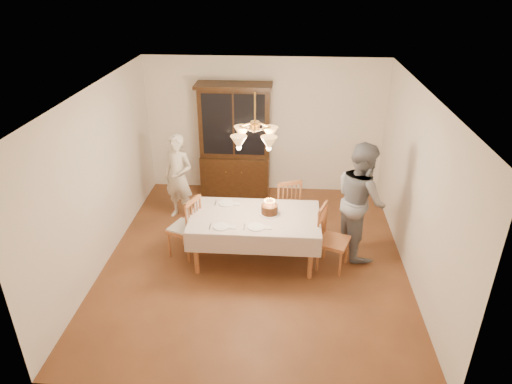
# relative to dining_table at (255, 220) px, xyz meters

# --- Properties ---
(ground) EXTENTS (5.00, 5.00, 0.00)m
(ground) POSITION_rel_dining_table_xyz_m (0.00, 0.00, -0.68)
(ground) COLOR brown
(ground) RESTS_ON ground
(room_shell) EXTENTS (5.00, 5.00, 5.00)m
(room_shell) POSITION_rel_dining_table_xyz_m (0.00, 0.00, 0.90)
(room_shell) COLOR white
(room_shell) RESTS_ON ground
(dining_table) EXTENTS (1.90, 1.10, 0.76)m
(dining_table) POSITION_rel_dining_table_xyz_m (0.00, 0.00, 0.00)
(dining_table) COLOR #97522C
(dining_table) RESTS_ON ground
(china_hutch) EXTENTS (1.38, 0.54, 2.16)m
(china_hutch) POSITION_rel_dining_table_xyz_m (-0.55, 2.25, 0.36)
(china_hutch) COLOR black
(china_hutch) RESTS_ON ground
(chair_far_side) EXTENTS (0.57, 0.56, 1.00)m
(chair_far_side) POSITION_rel_dining_table_xyz_m (0.43, 0.86, -0.24)
(chair_far_side) COLOR #97522C
(chair_far_side) RESTS_ON ground
(chair_left_end) EXTENTS (0.55, 0.56, 1.00)m
(chair_left_end) POSITION_rel_dining_table_xyz_m (-1.08, 0.06, -0.23)
(chair_left_end) COLOR #97522C
(chair_left_end) RESTS_ON ground
(chair_right_end) EXTENTS (0.55, 0.56, 1.00)m
(chair_right_end) POSITION_rel_dining_table_xyz_m (1.14, -0.13, -0.24)
(chair_right_end) COLOR #97522C
(chair_right_end) RESTS_ON ground
(elderly_woman) EXTENTS (0.67, 0.57, 1.55)m
(elderly_woman) POSITION_rel_dining_table_xyz_m (-1.41, 1.20, 0.09)
(elderly_woman) COLOR silver
(elderly_woman) RESTS_ON ground
(adult_in_grey) EXTENTS (0.92, 1.05, 1.81)m
(adult_in_grey) POSITION_rel_dining_table_xyz_m (1.56, 0.34, 0.22)
(adult_in_grey) COLOR slate
(adult_in_grey) RESTS_ON ground
(birthday_cake) EXTENTS (0.30, 0.30, 0.23)m
(birthday_cake) POSITION_rel_dining_table_xyz_m (0.21, 0.08, 0.15)
(birthday_cake) COLOR white
(birthday_cake) RESTS_ON dining_table
(place_setting_near_left) EXTENTS (0.38, 0.23, 0.02)m
(place_setting_near_left) POSITION_rel_dining_table_xyz_m (-0.44, -0.35, 0.08)
(place_setting_near_left) COLOR white
(place_setting_near_left) RESTS_ON dining_table
(place_setting_near_right) EXTENTS (0.39, 0.24, 0.02)m
(place_setting_near_right) POSITION_rel_dining_table_xyz_m (0.05, -0.32, 0.08)
(place_setting_near_right) COLOR white
(place_setting_near_right) RESTS_ON dining_table
(place_setting_far_left) EXTENTS (0.39, 0.24, 0.02)m
(place_setting_far_left) POSITION_rel_dining_table_xyz_m (-0.46, 0.35, 0.08)
(place_setting_far_left) COLOR white
(place_setting_far_left) RESTS_ON dining_table
(chandelier) EXTENTS (0.62, 0.62, 0.73)m
(chandelier) POSITION_rel_dining_table_xyz_m (-0.00, -0.00, 1.29)
(chandelier) COLOR #BF8C3F
(chandelier) RESTS_ON ground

